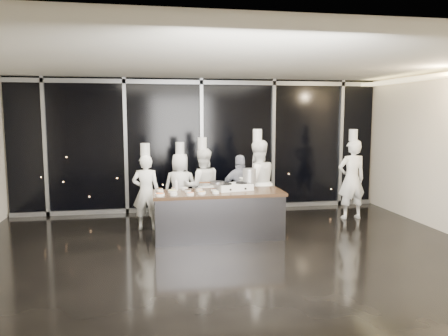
% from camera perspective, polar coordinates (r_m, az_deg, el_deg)
% --- Properties ---
extents(ground, '(9.00, 9.00, 0.00)m').
position_cam_1_polar(ground, '(7.59, 0.42, -10.98)').
color(ground, black).
rests_on(ground, ground).
extents(room_shell, '(9.02, 7.02, 3.21)m').
position_cam_1_polar(room_shell, '(7.25, 1.81, 6.21)').
color(room_shell, beige).
rests_on(room_shell, ground).
extents(window_wall, '(8.90, 0.11, 3.20)m').
position_cam_1_polar(window_wall, '(10.64, -2.96, 3.01)').
color(window_wall, black).
rests_on(window_wall, ground).
extents(demo_counter, '(2.46, 0.86, 0.90)m').
position_cam_1_polar(demo_counter, '(8.33, -0.72, -6.12)').
color(demo_counter, '#36353A').
rests_on(demo_counter, ground).
extents(stove, '(0.73, 0.53, 0.14)m').
position_cam_1_polar(stove, '(8.39, 1.27, -2.46)').
color(stove, white).
rests_on(stove, demo_counter).
extents(frying_pan, '(0.50, 0.32, 0.05)m').
position_cam_1_polar(frying_pan, '(8.25, -0.98, -1.92)').
color(frying_pan, gray).
rests_on(frying_pan, stove).
extents(stock_pot, '(0.30, 0.30, 0.26)m').
position_cam_1_polar(stock_pot, '(8.51, 3.32, -0.94)').
color(stock_pot, '#A7A7A9').
rests_on(stock_pot, stove).
extents(prep_bowls, '(1.16, 0.72, 0.05)m').
position_cam_1_polar(prep_bowls, '(8.13, -5.49, -3.08)').
color(prep_bowls, silver).
rests_on(prep_bowls, demo_counter).
extents(squeeze_bottle, '(0.06, 0.06, 0.23)m').
position_cam_1_polar(squeeze_bottle, '(8.39, -6.26, -2.19)').
color(squeeze_bottle, white).
rests_on(squeeze_bottle, demo_counter).
extents(chef_far_left, '(0.61, 0.45, 1.77)m').
position_cam_1_polar(chef_far_left, '(9.02, -10.15, -2.98)').
color(chef_far_left, white).
rests_on(chef_far_left, ground).
extents(chef_left, '(0.84, 0.66, 1.75)m').
position_cam_1_polar(chef_left, '(9.55, -5.72, -2.46)').
color(chef_left, white).
rests_on(chef_left, ground).
extents(chef_center, '(0.80, 0.63, 1.86)m').
position_cam_1_polar(chef_center, '(9.31, -2.84, -2.36)').
color(chef_center, white).
rests_on(chef_center, ground).
extents(guest, '(0.91, 0.44, 1.51)m').
position_cam_1_polar(guest, '(9.19, 2.19, -2.95)').
color(guest, '#131D35').
rests_on(guest, ground).
extents(chef_right, '(1.01, 0.86, 2.04)m').
position_cam_1_polar(chef_right, '(9.21, 4.33, -1.92)').
color(chef_right, white).
rests_on(chef_right, ground).
extents(chef_side, '(0.67, 0.46, 2.02)m').
position_cam_1_polar(chef_side, '(10.20, 16.33, -1.32)').
color(chef_side, white).
rests_on(chef_side, ground).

